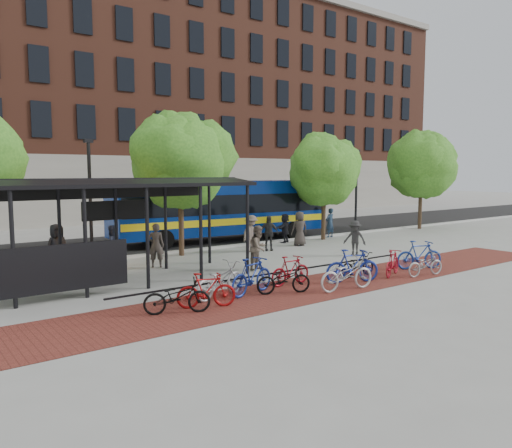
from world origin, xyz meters
TOP-DOWN VIEW (x-y plane):
  - ground at (0.00, 0.00)m, footprint 160.00×160.00m
  - asphalt_street at (0.00, 8.00)m, footprint 160.00×8.00m
  - curb at (0.00, 4.00)m, footprint 160.00×0.25m
  - brick_strip at (-2.00, -5.00)m, footprint 24.00×3.00m
  - bike_rack_rail at (-3.30, -4.10)m, footprint 12.00×0.05m
  - building_brick at (10.00, 26.00)m, footprint 55.00×14.00m
  - bus_shelter at (-8.13, -0.48)m, footprint 10.60×3.07m
  - tree_b at (-2.90, 3.35)m, footprint 5.15×4.20m
  - tree_c at (6.09, 3.35)m, footprint 4.66×3.80m
  - tree_d at (15.10, 3.35)m, footprint 5.39×4.40m
  - lamp_post_left at (-7.00, 3.60)m, footprint 0.35×0.20m
  - lamp_post_right at (9.00, 3.60)m, footprint 0.35×0.20m
  - bus at (1.15, 6.30)m, footprint 12.41×3.74m
  - bike_0 at (-7.64, -5.05)m, footprint 1.89×1.26m
  - bike_1 at (-6.70, -5.01)m, footprint 1.73×1.06m
  - bike_2 at (-5.77, -4.26)m, footprint 2.17×1.26m
  - bike_3 at (-4.78, -4.55)m, footprint 2.03×1.06m
  - bike_4 at (-3.92, -5.05)m, footprint 1.84×1.20m
  - bike_5 at (-2.97, -4.27)m, footprint 1.69×0.52m
  - bike_6 at (-2.04, -5.94)m, footprint 2.13×0.97m
  - bike_7 at (-1.03, -5.28)m, footprint 2.02×1.24m
  - bike_8 at (-0.10, -4.68)m, footprint 1.69×0.59m
  - bike_9 at (0.99, -5.39)m, footprint 1.66×1.04m
  - bike_10 at (1.94, -6.12)m, footprint 1.73×0.82m
  - bike_11 at (2.86, -5.21)m, footprint 1.95×1.29m
  - pedestrian_0 at (-8.66, 2.54)m, footprint 1.04×0.83m
  - pedestrian_1 at (-5.20, 1.32)m, footprint 0.77×0.70m
  - pedestrian_2 at (-6.40, 3.00)m, footprint 0.89×0.75m
  - pedestrian_3 at (0.15, 2.19)m, footprint 1.25×0.88m
  - pedestrian_4 at (1.03, 1.99)m, footprint 1.08×0.84m
  - pedestrian_5 at (3.47, 3.66)m, footprint 1.51×1.05m
  - pedestrian_6 at (3.33, 2.31)m, footprint 0.99×0.79m
  - pedestrian_7 at (7.02, 3.80)m, footprint 0.66×0.48m
  - pedestrian_8 at (-2.21, -1.50)m, footprint 1.03×0.92m
  - pedestrian_9 at (3.28, -1.49)m, footprint 0.95×1.19m

SIDE VIEW (x-z plane):
  - ground at x=0.00m, z-range 0.00..0.00m
  - bike_rack_rail at x=-3.30m, z-range -0.47..0.47m
  - brick_strip at x=-2.00m, z-range 0.00..0.01m
  - asphalt_street at x=0.00m, z-range 0.00..0.01m
  - curb at x=0.00m, z-range 0.00..0.12m
  - bike_10 at x=1.94m, z-range 0.00..0.88m
  - bike_8 at x=-0.10m, z-range 0.00..0.88m
  - bike_4 at x=-3.92m, z-range 0.00..0.91m
  - bike_0 at x=-7.64m, z-range 0.00..0.94m
  - bike_9 at x=0.99m, z-range 0.00..0.97m
  - bike_1 at x=-6.70m, z-range 0.00..1.00m
  - bike_5 at x=-2.97m, z-range 0.00..1.01m
  - bike_2 at x=-5.77m, z-range 0.00..1.08m
  - bike_6 at x=-2.04m, z-range 0.00..1.08m
  - bike_11 at x=2.86m, z-range 0.00..1.14m
  - bike_7 at x=-1.03m, z-range 0.00..1.17m
  - bike_3 at x=-4.78m, z-range 0.00..1.18m
  - pedestrian_5 at x=3.47m, z-range 0.00..1.56m
  - pedestrian_9 at x=3.28m, z-range 0.00..1.60m
  - pedestrian_2 at x=-6.40m, z-range 0.00..1.62m
  - pedestrian_7 at x=7.02m, z-range 0.00..1.70m
  - pedestrian_4 at x=1.03m, z-range 0.00..1.70m
  - pedestrian_8 at x=-2.21m, z-range 0.00..1.73m
  - pedestrian_3 at x=0.15m, z-range 0.00..1.76m
  - pedestrian_1 at x=-5.20m, z-range 0.00..1.77m
  - pedestrian_6 at x=3.33m, z-range 0.00..1.78m
  - pedestrian_0 at x=-8.66m, z-range 0.00..1.87m
  - bus at x=1.15m, z-range 0.24..3.55m
  - lamp_post_left at x=-7.00m, z-range 0.18..5.31m
  - lamp_post_right at x=9.00m, z-range 0.18..5.31m
  - bus_shelter at x=-8.13m, z-range 1.20..4.80m
  - tree_c at x=6.09m, z-range 1.09..7.02m
  - tree_b at x=-2.90m, z-range 1.22..7.69m
  - tree_d at x=15.10m, z-range 1.19..7.74m
  - building_brick at x=10.00m, z-range 0.00..20.00m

